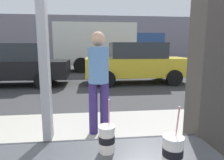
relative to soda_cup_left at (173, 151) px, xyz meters
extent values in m
plane|color=#38383A|center=(-0.65, 8.29, -1.05)|extent=(60.00, 60.00, 0.00)
cube|color=#B2ADA3|center=(-0.65, 1.89, -0.98)|extent=(16.00, 2.80, 0.13)
cube|color=#2A2C30|center=(-0.65, 0.32, -0.09)|extent=(1.91, 0.02, 0.02)
cube|color=#423D38|center=(0.48, 0.37, 0.40)|extent=(0.40, 0.20, 2.90)
cube|color=#9E9EA3|center=(-0.65, 0.37, 0.59)|extent=(0.05, 0.08, 1.35)
cube|color=gray|center=(-0.65, 21.78, 1.36)|extent=(28.00, 1.20, 4.81)
cylinder|color=white|center=(0.00, 0.00, -0.01)|extent=(0.10, 0.10, 0.14)
cylinder|color=black|center=(0.00, 0.00, 0.00)|extent=(0.10, 0.10, 0.04)
cylinder|color=black|center=(0.00, 0.00, 0.06)|extent=(0.09, 0.09, 0.01)
cylinder|color=white|center=(0.00, 0.00, 0.07)|extent=(0.10, 0.10, 0.01)
cylinder|color=pink|center=(0.01, -0.01, 0.13)|extent=(0.01, 0.05, 0.20)
cylinder|color=silver|center=(-0.30, 0.17, -0.01)|extent=(0.09, 0.09, 0.14)
cylinder|color=black|center=(-0.30, 0.17, 0.00)|extent=(0.09, 0.09, 0.04)
cylinder|color=black|center=(-0.30, 0.17, 0.05)|extent=(0.08, 0.08, 0.01)
cylinder|color=white|center=(-0.30, 0.17, 0.06)|extent=(0.09, 0.09, 0.01)
cylinder|color=pink|center=(-0.29, 0.16, 0.13)|extent=(0.01, 0.05, 0.20)
cube|color=black|center=(-3.46, 7.42, -0.40)|extent=(4.41, 1.73, 0.66)
cube|color=#282D33|center=(-3.38, 7.42, 0.27)|extent=(2.29, 1.53, 0.67)
cylinder|color=black|center=(-2.09, 8.29, -0.73)|extent=(0.64, 0.18, 0.64)
cylinder|color=black|center=(-2.09, 6.56, -0.73)|extent=(0.64, 0.18, 0.64)
cube|color=gold|center=(1.58, 7.42, -0.35)|extent=(4.28, 1.73, 0.75)
cube|color=#282D33|center=(1.59, 7.42, 0.33)|extent=(2.23, 1.52, 0.63)
cylinder|color=black|center=(2.90, 8.29, -0.73)|extent=(0.64, 0.18, 0.64)
cylinder|color=black|center=(2.90, 6.56, -0.73)|extent=(0.64, 0.18, 0.64)
cylinder|color=black|center=(0.25, 8.29, -0.73)|extent=(0.64, 0.18, 0.64)
cylinder|color=black|center=(0.25, 6.56, -0.73)|extent=(0.64, 0.18, 0.64)
cube|color=silver|center=(-0.03, 12.06, 0.64)|extent=(4.87, 2.20, 2.48)
cube|color=navy|center=(3.21, 12.06, 0.35)|extent=(1.90, 2.10, 1.90)
cylinder|color=black|center=(3.21, 13.11, -0.60)|extent=(0.90, 0.24, 0.90)
cylinder|color=black|center=(3.21, 11.01, -0.60)|extent=(0.90, 0.24, 0.90)
cylinder|color=black|center=(-0.89, 13.16, -0.60)|extent=(0.90, 0.24, 0.90)
cylinder|color=black|center=(-0.89, 10.96, -0.60)|extent=(0.90, 0.24, 0.90)
cylinder|color=navy|center=(-0.34, 2.25, -0.49)|extent=(0.14, 0.14, 0.84)
cylinder|color=navy|center=(-0.16, 2.25, -0.49)|extent=(0.14, 0.14, 0.84)
cylinder|color=#537DB6|center=(-0.25, 2.25, 0.21)|extent=(0.32, 0.32, 0.56)
sphere|color=tan|center=(-0.25, 2.25, 0.61)|extent=(0.22, 0.22, 0.22)
camera|label=1|loc=(-0.39, -0.84, 0.49)|focal=31.91mm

